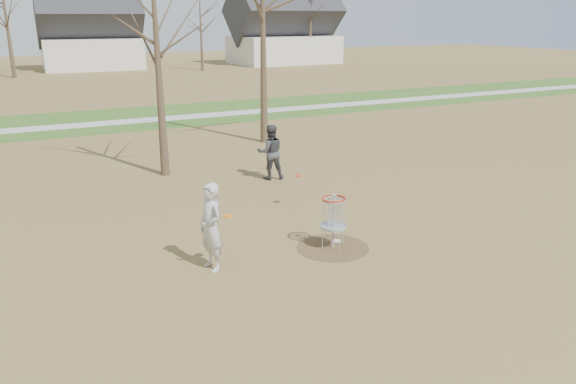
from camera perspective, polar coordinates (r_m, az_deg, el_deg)
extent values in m
plane|color=brown|center=(14.07, 4.56, -5.65)|extent=(160.00, 160.00, 0.00)
cube|color=#2D5119|center=(33.22, -14.44, 7.36)|extent=(160.00, 8.00, 0.01)
cube|color=#9E9E99|center=(32.26, -14.06, 7.12)|extent=(160.00, 1.50, 0.01)
cylinder|color=#47331E|center=(14.07, 4.56, -5.63)|extent=(1.80, 1.80, 0.01)
imported|color=#B1B1B1|center=(12.64, -7.83, -3.56)|extent=(0.62, 0.82, 2.02)
imported|color=#38383E|center=(19.64, -1.79, 4.08)|extent=(1.09, 0.93, 1.94)
cylinder|color=silver|center=(14.43, 4.96, -4.97)|extent=(0.22, 0.22, 0.02)
cylinder|color=red|center=(16.54, 1.04, 1.66)|extent=(0.22, 0.22, 0.05)
cylinder|color=orange|center=(12.50, -6.11, -2.43)|extent=(0.22, 0.22, 0.02)
cylinder|color=#9EA3AD|center=(13.82, 4.63, -3.08)|extent=(0.05, 0.05, 1.35)
cylinder|color=#9EA3AD|center=(13.87, 4.62, -3.56)|extent=(0.64, 0.64, 0.04)
torus|color=#9EA3AD|center=(13.63, 4.69, -0.81)|extent=(0.60, 0.60, 0.04)
torus|color=#B11F0B|center=(13.62, 4.69, -0.67)|extent=(0.60, 0.60, 0.04)
cone|color=#382B1E|center=(20.21, -13.03, 12.02)|extent=(0.32, 0.32, 7.50)
cone|color=#382B1E|center=(25.26, -2.54, 14.58)|extent=(0.36, 0.36, 8.50)
cone|color=#382B1E|center=(59.08, -26.61, 14.71)|extent=(0.40, 0.40, 9.00)
cone|color=#382B1E|center=(61.04, -8.82, 15.36)|extent=(0.32, 0.32, 7.00)
cone|color=#382B1E|center=(68.42, 2.30, 16.38)|extent=(0.38, 0.38, 8.50)
cube|color=silver|center=(65.76, -19.23, 13.10)|extent=(10.24, 7.34, 3.20)
pyramid|color=#2D2D33|center=(65.65, -19.53, 16.03)|extent=(10.74, 7.36, 3.55)
cube|color=silver|center=(70.26, -0.42, 14.26)|extent=(12.40, 8.62, 3.20)
pyramid|color=#2D2D33|center=(70.15, -0.42, 17.22)|extent=(13.00, 8.65, 4.06)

